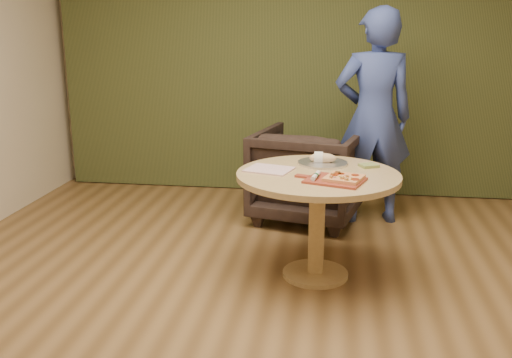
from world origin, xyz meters
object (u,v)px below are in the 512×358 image
object	(u,v)px
cutlery_roll	(316,176)
person_standing	(373,118)
pedestal_table	(318,193)
armchair	(308,170)
pizza_paddle	(333,180)
serving_tray	(323,163)
bread_roll	(322,158)
flatbread_pizza	(344,178)

from	to	relation	value
cutlery_roll	person_standing	bearing A→B (deg)	83.33
pedestal_table	armchair	size ratio (longest dim) A/B	1.21
pizza_paddle	cutlery_roll	size ratio (longest dim) A/B	2.38
serving_tray	armchair	bearing A→B (deg)	98.75
armchair	person_standing	xyz separation A→B (m)	(0.55, 0.05, 0.48)
pedestal_table	bread_roll	bearing A→B (deg)	87.20
pedestal_table	serving_tray	distance (m)	0.30
pizza_paddle	serving_tray	world-z (taller)	serving_tray
cutlery_roll	armchair	xyz separation A→B (m)	(-0.12, 1.41, -0.32)
bread_roll	armchair	distance (m)	1.03
serving_tray	pedestal_table	bearing A→B (deg)	-94.73
flatbread_pizza	armchair	distance (m)	1.50
flatbread_pizza	serving_tray	distance (m)	0.49
pedestal_table	serving_tray	xyz separation A→B (m)	(0.02, 0.26, 0.15)
pedestal_table	flatbread_pizza	bearing A→B (deg)	-50.77
serving_tray	armchair	world-z (taller)	armchair
flatbread_pizza	armchair	world-z (taller)	armchair
cutlery_roll	person_standing	distance (m)	1.53
pedestal_table	pizza_paddle	bearing A→B (deg)	-62.14
pedestal_table	pizza_paddle	distance (m)	0.27
pedestal_table	serving_tray	world-z (taller)	serving_tray
flatbread_pizza	armchair	size ratio (longest dim) A/B	0.31
flatbread_pizza	pizza_paddle	bearing A→B (deg)	171.97
cutlery_roll	pizza_paddle	bearing A→B (deg)	4.52
pizza_paddle	armchair	world-z (taller)	armchair
pedestal_table	serving_tray	bearing A→B (deg)	85.27
pedestal_table	flatbread_pizza	distance (m)	0.31
serving_tray	bread_roll	bearing A→B (deg)	180.00
person_standing	cutlery_roll	bearing A→B (deg)	64.49
person_standing	flatbread_pizza	bearing A→B (deg)	71.25
pizza_paddle	pedestal_table	bearing A→B (deg)	136.36
pedestal_table	bread_roll	distance (m)	0.32
cutlery_roll	flatbread_pizza	bearing A→B (deg)	3.56
cutlery_roll	armchair	distance (m)	1.45
person_standing	serving_tray	bearing A→B (deg)	59.33
pizza_paddle	armchair	distance (m)	1.47
pedestal_table	person_standing	size ratio (longest dim) A/B	0.59
cutlery_roll	bread_roll	bearing A→B (deg)	97.01
person_standing	pizza_paddle	bearing A→B (deg)	68.78
pedestal_table	person_standing	bearing A→B (deg)	71.57
serving_tray	bread_roll	distance (m)	0.04
pedestal_table	cutlery_roll	xyz separation A→B (m)	(-0.01, -0.19, 0.17)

